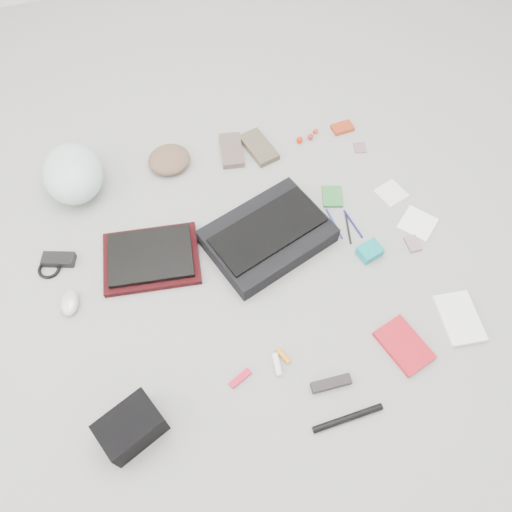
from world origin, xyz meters
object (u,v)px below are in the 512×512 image
object	(u,v)px
messenger_bag	(268,236)
book_red	(404,345)
laptop	(150,255)
bike_helmet	(73,173)
camera_bag	(131,427)
accordion_wallet	(370,251)

from	to	relation	value
messenger_bag	book_red	world-z (taller)	messenger_bag
laptop	bike_helmet	world-z (taller)	bike_helmet
book_red	camera_bag	bearing A→B (deg)	164.23
camera_bag	accordion_wallet	xyz separation A→B (m)	(1.01, 0.37, -0.04)
bike_helmet	accordion_wallet	bearing A→B (deg)	-33.90
bike_helmet	book_red	xyz separation A→B (m)	(0.99, -1.08, -0.08)
messenger_bag	camera_bag	size ratio (longest dim) A/B	2.41
messenger_bag	laptop	bearing A→B (deg)	155.06
messenger_bag	bike_helmet	size ratio (longest dim) A/B	1.51
messenger_bag	camera_bag	bearing A→B (deg)	-156.88
laptop	bike_helmet	xyz separation A→B (m)	(-0.22, 0.45, 0.06)
laptop	bike_helmet	distance (m)	0.50
messenger_bag	bike_helmet	world-z (taller)	bike_helmet
book_red	accordion_wallet	world-z (taller)	accordion_wallet
camera_bag	laptop	bearing A→B (deg)	51.35
laptop	accordion_wallet	world-z (taller)	laptop
laptop	bike_helmet	bearing A→B (deg)	124.87
messenger_bag	accordion_wallet	distance (m)	0.40
bike_helmet	laptop	bearing A→B (deg)	-64.33
laptop	book_red	bearing A→B (deg)	-30.02
bike_helmet	camera_bag	size ratio (longest dim) A/B	1.60
bike_helmet	book_red	distance (m)	1.47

